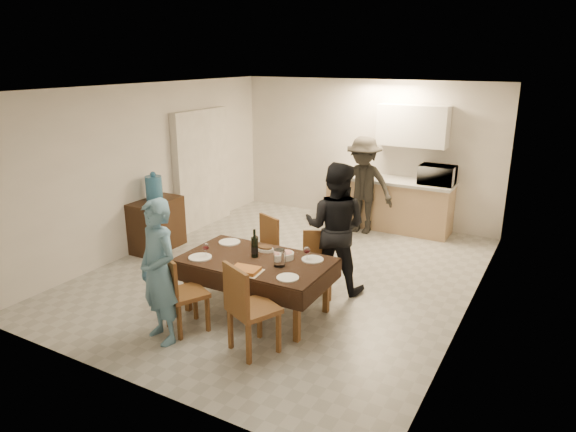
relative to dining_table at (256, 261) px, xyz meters
The scene contains 33 objects.
floor 1.38m from the dining_table, 102.50° to the left, with size 5.00×6.00×0.02m, color #A3A39E.
ceiling 2.30m from the dining_table, 102.50° to the left, with size 5.00×6.00×0.02m, color white.
wall_back 4.25m from the dining_table, 93.60° to the left, with size 5.00×0.02×2.60m, color beige.
wall_front 1.94m from the dining_table, 98.28° to the right, with size 5.00×0.02×2.60m, color beige.
wall_left 3.08m from the dining_table, 156.72° to the left, with size 0.02×6.00×2.60m, color beige.
wall_right 2.61m from the dining_table, 28.00° to the left, with size 0.02×6.00×2.60m, color beige.
stub_partition 3.61m from the dining_table, 138.32° to the left, with size 0.15×1.40×2.10m, color silver.
kitchen_base_cabinet 3.89m from the dining_table, 85.03° to the left, with size 2.20×0.60×0.86m, color #9F815F.
kitchen_worktop 3.89m from the dining_table, 85.03° to the left, with size 2.24×0.64×0.05m, color #BBBBB6.
upper_cabinet 4.23m from the dining_table, 80.98° to the left, with size 1.20×0.34×0.70m, color white.
dining_table is the anchor object (origin of this frame).
chair_near_left 0.95m from the dining_table, 118.27° to the right, with size 0.56×0.58×0.50m.
chair_near_right 0.96m from the dining_table, 61.95° to the right, with size 0.60×0.62×0.54m.
chair_far_left 0.81m from the dining_table, 124.13° to the left, with size 0.54×0.55×0.49m.
chair_far_right 0.82m from the dining_table, 56.14° to the left, with size 0.51×0.53×0.45m.
console 2.75m from the dining_table, 158.28° to the left, with size 0.44×0.88×0.82m, color #321F10.
water_jug 2.76m from the dining_table, 158.28° to the left, with size 0.26×0.26×0.39m, color teal.
wine_bottle 0.22m from the dining_table, 135.00° to the left, with size 0.09×0.09×0.35m, color black, non-canonical shape.
water_pitcher 0.38m from the dining_table, ahead, with size 0.13×0.13×0.20m, color white.
savoury_tart 0.40m from the dining_table, 75.26° to the right, with size 0.37×0.27×0.05m, color #C6823A.
salad_bowl 0.36m from the dining_table, 30.96° to the left, with size 0.20×0.20×0.08m, color white.
mushroom_dish 0.29m from the dining_table, 100.12° to the left, with size 0.21×0.21×0.04m, color white.
wine_glass_a 0.62m from the dining_table, 155.56° to the right, with size 0.08×0.08×0.18m, color white, non-canonical shape.
wine_glass_b 0.62m from the dining_table, 24.44° to the left, with size 0.08×0.08×0.18m, color white, non-canonical shape.
wine_glass_c 0.38m from the dining_table, 123.69° to the left, with size 0.08×0.08×0.17m, color white, non-canonical shape.
plate_near_left 0.67m from the dining_table, 153.43° to the right, with size 0.28×0.28×0.02m, color white.
plate_near_right 0.67m from the dining_table, 26.57° to the right, with size 0.24×0.24×0.01m, color white.
plate_far_left 0.67m from the dining_table, 153.43° to the left, with size 0.28×0.28×0.02m, color white.
plate_far_right 0.67m from the dining_table, 26.57° to the left, with size 0.26×0.26×0.02m, color white.
microwave 4.06m from the dining_table, 73.36° to the left, with size 0.59×0.40×0.32m, color white.
person_near 1.19m from the dining_table, 117.65° to the right, with size 0.58×0.38×1.60m, color #5684A2.
person_far 1.20m from the dining_table, 62.35° to the left, with size 0.84×0.65×1.72m, color black.
person_kitchen 3.42m from the dining_table, 89.92° to the left, with size 1.10×0.63×1.70m, color black.
Camera 1 is at (3.37, -5.94, 2.99)m, focal length 32.00 mm.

